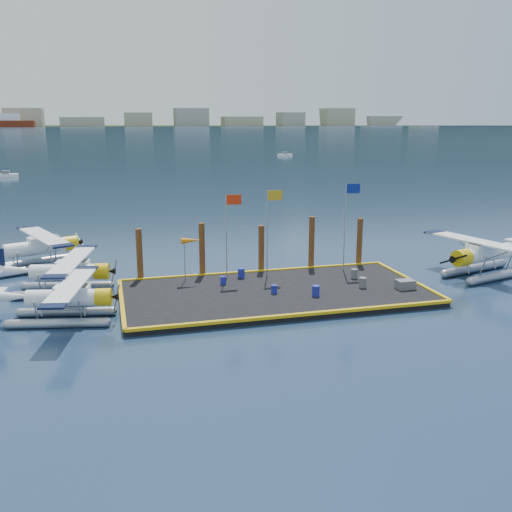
{
  "coord_description": "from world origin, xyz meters",
  "views": [
    {
      "loc": [
        -10.51,
        -34.86,
        11.55
      ],
      "look_at": [
        -0.81,
        2.0,
        2.34
      ],
      "focal_mm": 40.0,
      "sensor_mm": 36.0,
      "label": 1
    }
  ],
  "objects_px": {
    "seaplane_c": "(39,250)",
    "piling_1": "(202,251)",
    "seaplane_b": "(68,274)",
    "flagpole_red": "(229,223)",
    "seaplane_a": "(67,300)",
    "flagpole_blue": "(348,214)",
    "drum_4": "(354,274)",
    "drum_0": "(223,280)",
    "piling_2": "(261,250)",
    "crate": "(405,284)",
    "drum_2": "(363,283)",
    "flagpole_yellow": "(270,220)",
    "windsock": "(191,241)",
    "piling_0": "(140,256)",
    "seaplane_d": "(485,256)",
    "piling_3": "(312,244)",
    "piling_4": "(359,243)",
    "drum_3": "(274,289)",
    "drum_1": "(316,291)",
    "drum_5": "(241,273)"
  },
  "relations": [
    {
      "from": "flagpole_red",
      "to": "piling_0",
      "type": "relative_size",
      "value": 1.5
    },
    {
      "from": "drum_3",
      "to": "piling_4",
      "type": "relative_size",
      "value": 0.14
    },
    {
      "from": "drum_0",
      "to": "drum_3",
      "type": "distance_m",
      "value": 4.02
    },
    {
      "from": "seaplane_b",
      "to": "seaplane_c",
      "type": "height_order",
      "value": "seaplane_c"
    },
    {
      "from": "seaplane_b",
      "to": "drum_0",
      "type": "distance_m",
      "value": 10.45
    },
    {
      "from": "crate",
      "to": "piling_2",
      "type": "bearing_deg",
      "value": 138.14
    },
    {
      "from": "seaplane_d",
      "to": "piling_1",
      "type": "distance_m",
      "value": 21.05
    },
    {
      "from": "drum_1",
      "to": "drum_2",
      "type": "relative_size",
      "value": 0.99
    },
    {
      "from": "drum_1",
      "to": "piling_1",
      "type": "relative_size",
      "value": 0.16
    },
    {
      "from": "drum_4",
      "to": "windsock",
      "type": "height_order",
      "value": "windsock"
    },
    {
      "from": "flagpole_blue",
      "to": "drum_4",
      "type": "bearing_deg",
      "value": -99.05
    },
    {
      "from": "seaplane_a",
      "to": "piling_0",
      "type": "relative_size",
      "value": 2.14
    },
    {
      "from": "seaplane_d",
      "to": "flagpole_red",
      "type": "distance_m",
      "value": 19.27
    },
    {
      "from": "seaplane_b",
      "to": "crate",
      "type": "bearing_deg",
      "value": 86.7
    },
    {
      "from": "seaplane_c",
      "to": "piling_1",
      "type": "xyz_separation_m",
      "value": [
        11.91,
        -6.29,
        0.57
      ]
    },
    {
      "from": "drum_5",
      "to": "piling_1",
      "type": "relative_size",
      "value": 0.17
    },
    {
      "from": "crate",
      "to": "windsock",
      "type": "xyz_separation_m",
      "value": [
        -13.6,
        5.64,
        2.53
      ]
    },
    {
      "from": "seaplane_b",
      "to": "drum_1",
      "type": "xyz_separation_m",
      "value": [
        15.54,
        -5.76,
        -0.66
      ]
    },
    {
      "from": "flagpole_red",
      "to": "drum_2",
      "type": "bearing_deg",
      "value": -29.49
    },
    {
      "from": "drum_2",
      "to": "piling_0",
      "type": "relative_size",
      "value": 0.17
    },
    {
      "from": "crate",
      "to": "drum_2",
      "type": "bearing_deg",
      "value": 159.51
    },
    {
      "from": "flagpole_red",
      "to": "flagpole_yellow",
      "type": "bearing_deg",
      "value": 0.0
    },
    {
      "from": "drum_5",
      "to": "flagpole_yellow",
      "type": "bearing_deg",
      "value": 4.78
    },
    {
      "from": "drum_1",
      "to": "piling_3",
      "type": "relative_size",
      "value": 0.16
    },
    {
      "from": "seaplane_c",
      "to": "windsock",
      "type": "height_order",
      "value": "windsock"
    },
    {
      "from": "windsock",
      "to": "piling_2",
      "type": "relative_size",
      "value": 0.82
    },
    {
      "from": "drum_0",
      "to": "drum_5",
      "type": "height_order",
      "value": "drum_5"
    },
    {
      "from": "flagpole_red",
      "to": "seaplane_a",
      "type": "bearing_deg",
      "value": -153.33
    },
    {
      "from": "drum_0",
      "to": "flagpole_yellow",
      "type": "height_order",
      "value": "flagpole_yellow"
    },
    {
      "from": "piling_2",
      "to": "piling_4",
      "type": "xyz_separation_m",
      "value": [
        8.0,
        0.0,
        0.1
      ]
    },
    {
      "from": "drum_2",
      "to": "drum_3",
      "type": "bearing_deg",
      "value": 177.45
    },
    {
      "from": "drum_1",
      "to": "piling_1",
      "type": "xyz_separation_m",
      "value": [
        -6.18,
        7.21,
        1.36
      ]
    },
    {
      "from": "seaplane_d",
      "to": "piling_3",
      "type": "xyz_separation_m",
      "value": [
        -12.01,
        4.71,
        0.57
      ]
    },
    {
      "from": "drum_0",
      "to": "piling_2",
      "type": "xyz_separation_m",
      "value": [
        3.57,
        3.11,
        1.22
      ]
    },
    {
      "from": "piling_2",
      "to": "piling_3",
      "type": "relative_size",
      "value": 0.88
    },
    {
      "from": "seaplane_a",
      "to": "piling_3",
      "type": "xyz_separation_m",
      "value": [
        17.63,
        7.04,
        0.83
      ]
    },
    {
      "from": "seaplane_d",
      "to": "windsock",
      "type": "distance_m",
      "value": 21.82
    },
    {
      "from": "seaplane_b",
      "to": "drum_1",
      "type": "distance_m",
      "value": 16.59
    },
    {
      "from": "drum_5",
      "to": "piling_1",
      "type": "distance_m",
      "value": 3.37
    },
    {
      "from": "drum_3",
      "to": "windsock",
      "type": "bearing_deg",
      "value": 137.53
    },
    {
      "from": "piling_2",
      "to": "flagpole_blue",
      "type": "bearing_deg",
      "value": -14.48
    },
    {
      "from": "drum_0",
      "to": "drum_3",
      "type": "bearing_deg",
      "value": -45.45
    },
    {
      "from": "seaplane_c",
      "to": "drum_3",
      "type": "distance_m",
      "value": 19.9
    },
    {
      "from": "piling_3",
      "to": "piling_4",
      "type": "relative_size",
      "value": 1.07
    },
    {
      "from": "drum_0",
      "to": "windsock",
      "type": "relative_size",
      "value": 0.18
    },
    {
      "from": "drum_0",
      "to": "drum_1",
      "type": "distance_m",
      "value": 6.67
    },
    {
      "from": "flagpole_yellow",
      "to": "piling_1",
      "type": "bearing_deg",
      "value": 161.21
    },
    {
      "from": "seaplane_b",
      "to": "piling_2",
      "type": "distance_m",
      "value": 13.94
    },
    {
      "from": "piling_4",
      "to": "flagpole_blue",
      "type": "bearing_deg",
      "value": -138.42
    },
    {
      "from": "piling_3",
      "to": "drum_1",
      "type": "bearing_deg",
      "value": -107.82
    }
  ]
}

